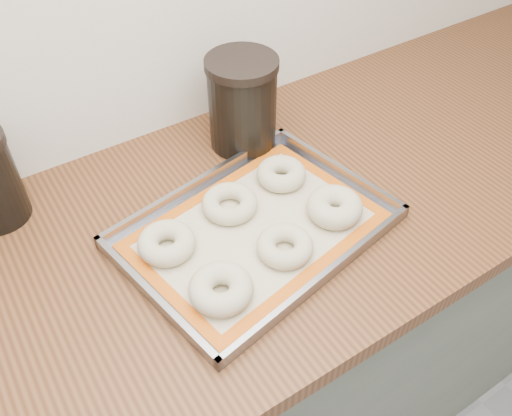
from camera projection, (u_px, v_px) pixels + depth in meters
cabinet at (157, 399)px, 1.24m from camera, size 3.00×0.65×0.86m
countertop at (124, 276)px, 0.93m from camera, size 3.06×0.68×0.04m
baking_tray at (256, 229)px, 0.97m from camera, size 0.51×0.41×0.03m
baking_mat at (256, 230)px, 0.97m from camera, size 0.47×0.36×0.00m
bagel_front_left at (221, 289)px, 0.85m from camera, size 0.11×0.11×0.04m
bagel_front_mid at (285, 246)px, 0.92m from camera, size 0.11×0.11×0.03m
bagel_front_right at (335, 207)px, 0.98m from camera, size 0.11×0.11×0.04m
bagel_back_left at (167, 243)px, 0.93m from camera, size 0.10×0.10×0.04m
bagel_back_mid at (230, 203)px, 1.00m from camera, size 0.10×0.10×0.03m
bagel_back_right at (281, 174)px, 1.06m from camera, size 0.11×0.11×0.04m
canister_right at (242, 103)px, 1.10m from camera, size 0.15×0.15×0.20m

